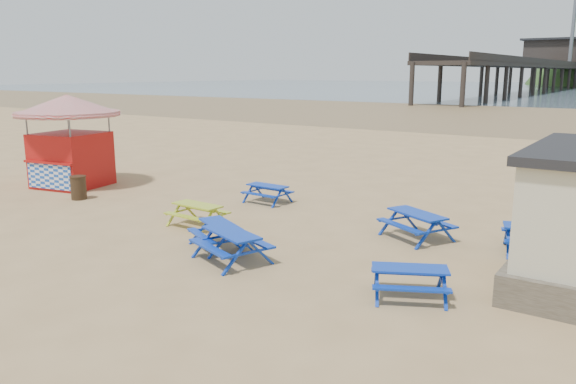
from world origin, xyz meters
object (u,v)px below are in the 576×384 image
Objects in this scene: picnic_table_blue_b at (417,226)px; picnic_table_blue_a at (268,194)px; ice_cream_kiosk at (69,129)px; picnic_table_yellow at (198,215)px; litter_bin at (78,187)px.

picnic_table_blue_a is at bearing -164.49° from picnic_table_blue_b.
ice_cream_kiosk reaches higher than picnic_table_blue_b.
picnic_table_blue_b is at bearing 24.54° from picnic_table_yellow.
ice_cream_kiosk is (-8.69, -2.13, 2.10)m from picnic_table_blue_a.
picnic_table_blue_b is 15.18m from ice_cream_kiosk.
picnic_table_yellow is (-6.26, -2.52, -0.04)m from picnic_table_blue_b.
picnic_table_blue_a is at bearing 93.63° from picnic_table_yellow.
litter_bin is at bearing -142.49° from picnic_table_blue_b.
picnic_table_yellow reaches higher than picnic_table_blue_a.
picnic_table_blue_a is at bearing 29.61° from litter_bin.
picnic_table_blue_b is at bearing -7.84° from ice_cream_kiosk.
picnic_table_blue_a is 1.79× the size of litter_bin.
litter_bin is (-6.37, 0.27, 0.11)m from picnic_table_yellow.
ice_cream_kiosk reaches higher than picnic_table_blue_a.
picnic_table_blue_b is 1.35× the size of picnic_table_yellow.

